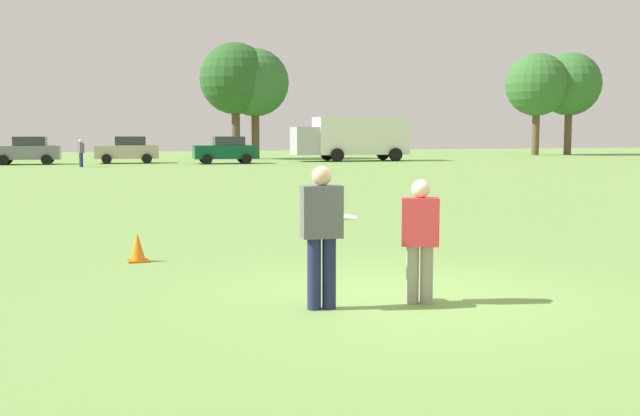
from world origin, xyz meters
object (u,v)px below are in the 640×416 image
at_px(traffic_cone, 138,248).
at_px(parked_car_mid_right, 127,150).
at_px(parked_car_center, 27,150).
at_px(frisbee, 346,217).
at_px(player_thrower, 322,229).
at_px(bystander_sideline_watcher, 81,151).
at_px(parked_car_near_right, 226,150).
at_px(box_truck, 353,137).
at_px(player_defender, 420,235).

relative_size(traffic_cone, parked_car_mid_right, 0.11).
bearing_deg(parked_car_center, frisbee, -82.61).
xyz_separation_m(player_thrower, bystander_sideline_watcher, (-2.08, 39.28, -0.00)).
bearing_deg(player_thrower, parked_car_near_right, 80.11).
bearing_deg(box_truck, player_defender, -110.04).
distance_m(parked_car_center, parked_car_near_right, 12.89).
height_order(player_thrower, bystander_sideline_watcher, player_thrower).
bearing_deg(parked_car_mid_right, box_truck, -3.76).
distance_m(player_defender, parked_car_near_right, 42.05).
xyz_separation_m(frisbee, bystander_sideline_watcher, (-2.46, 39.08, -0.11)).
xyz_separation_m(frisbee, traffic_cone, (-2.15, 3.84, -0.83)).
relative_size(traffic_cone, bystander_sideline_watcher, 0.28).
relative_size(parked_car_mid_right, parked_car_near_right, 1.00).
relative_size(frisbee, parked_car_mid_right, 0.06).
distance_m(traffic_cone, box_truck, 43.42).
relative_size(player_defender, parked_car_near_right, 0.35).
bearing_deg(parked_car_mid_right, bystander_sideline_watcher, -122.07).
distance_m(player_thrower, traffic_cone, 4.47).
distance_m(player_thrower, parked_car_near_right, 42.14).
distance_m(traffic_cone, bystander_sideline_watcher, 35.25).
relative_size(parked_car_center, parked_car_mid_right, 1.00).
height_order(parked_car_mid_right, bystander_sideline_watcher, parked_car_mid_right).
bearing_deg(bystander_sideline_watcher, parked_car_near_right, 13.48).
distance_m(parked_car_near_right, bystander_sideline_watcher, 9.58).
height_order(player_defender, traffic_cone, player_defender).
relative_size(parked_car_center, parked_car_near_right, 1.00).
relative_size(parked_car_near_right, box_truck, 0.50).
distance_m(player_defender, traffic_cone, 5.15).
xyz_separation_m(traffic_cone, parked_car_near_right, (9.01, 37.47, 0.69)).
height_order(player_defender, parked_car_mid_right, parked_car_mid_right).
relative_size(frisbee, bystander_sideline_watcher, 0.16).
distance_m(player_thrower, bystander_sideline_watcher, 39.33).
distance_m(frisbee, parked_car_near_right, 41.88).
bearing_deg(box_truck, frisbee, -111.16).
bearing_deg(player_thrower, parked_car_mid_right, 88.70).
distance_m(player_defender, bystander_sideline_watcher, 39.52).
distance_m(parked_car_mid_right, parked_car_near_right, 6.79).
height_order(traffic_cone, bystander_sideline_watcher, bystander_sideline_watcher).
relative_size(frisbee, traffic_cone, 0.57).
height_order(traffic_cone, parked_car_near_right, parked_car_near_right).
bearing_deg(frisbee, parked_car_center, 97.39).
bearing_deg(player_thrower, bystander_sideline_watcher, 93.04).
height_order(player_thrower, parked_car_mid_right, parked_car_mid_right).
bearing_deg(frisbee, parked_car_near_right, 80.58).
distance_m(box_truck, bystander_sideline_watcher, 19.49).
xyz_separation_m(traffic_cone, parked_car_center, (-3.57, 40.29, 0.69)).
distance_m(player_thrower, player_defender, 1.23).
distance_m(player_thrower, parked_car_mid_right, 44.22).
height_order(player_defender, parked_car_center, parked_car_center).
bearing_deg(player_thrower, traffic_cone, 113.72).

